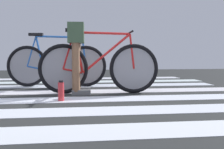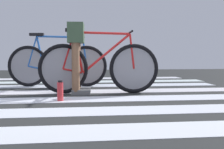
{
  "view_description": "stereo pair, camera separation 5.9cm",
  "coord_description": "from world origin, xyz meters",
  "px_view_note": "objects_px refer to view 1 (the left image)",
  "views": [
    {
      "loc": [
        0.04,
        -3.26,
        0.59
      ],
      "look_at": [
        0.58,
        0.86,
        0.29
      ],
      "focal_mm": 45.33,
      "sensor_mm": 36.0,
      "label": 1
    },
    {
      "loc": [
        0.09,
        -3.26,
        0.59
      ],
      "look_at": [
        0.58,
        0.86,
        0.29
      ],
      "focal_mm": 45.33,
      "sensor_mm": 36.0,
      "label": 2
    }
  ],
  "objects_px": {
    "bicycle_1_of_2": "(99,67)",
    "bicycle_2_of_2": "(56,65)",
    "water_bottle": "(61,91)",
    "cyclist_1_of_2": "(77,48)"
  },
  "relations": [
    {
      "from": "cyclist_1_of_2",
      "to": "bicycle_1_of_2",
      "type": "bearing_deg",
      "value": 0.0
    },
    {
      "from": "cyclist_1_of_2",
      "to": "water_bottle",
      "type": "distance_m",
      "value": 0.85
    },
    {
      "from": "bicycle_1_of_2",
      "to": "cyclist_1_of_2",
      "type": "bearing_deg",
      "value": -180.0
    },
    {
      "from": "bicycle_1_of_2",
      "to": "water_bottle",
      "type": "xyz_separation_m",
      "value": [
        -0.51,
        -0.61,
        -0.27
      ]
    },
    {
      "from": "bicycle_1_of_2",
      "to": "bicycle_2_of_2",
      "type": "bearing_deg",
      "value": 127.94
    },
    {
      "from": "bicycle_2_of_2",
      "to": "water_bottle",
      "type": "height_order",
      "value": "bicycle_2_of_2"
    },
    {
      "from": "cyclist_1_of_2",
      "to": "water_bottle",
      "type": "bearing_deg",
      "value": -103.91
    },
    {
      "from": "bicycle_2_of_2",
      "to": "water_bottle",
      "type": "bearing_deg",
      "value": -78.11
    },
    {
      "from": "bicycle_1_of_2",
      "to": "water_bottle",
      "type": "relative_size",
      "value": 6.89
    },
    {
      "from": "bicycle_2_of_2",
      "to": "cyclist_1_of_2",
      "type": "bearing_deg",
      "value": -63.25
    }
  ]
}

